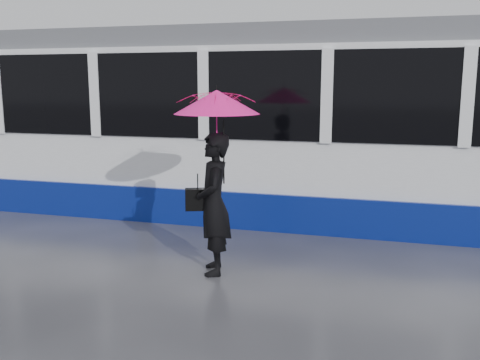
% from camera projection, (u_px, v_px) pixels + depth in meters
% --- Properties ---
extents(ground, '(90.00, 90.00, 0.00)m').
position_uv_depth(ground, '(189.00, 249.00, 7.84)').
color(ground, '#2F2F34').
rests_on(ground, ground).
extents(rails, '(34.00, 1.51, 0.02)m').
position_uv_depth(rails, '(237.00, 210.00, 10.20)').
color(rails, '#3F3D38').
rests_on(rails, ground).
extents(tram, '(26.00, 2.56, 3.35)m').
position_uv_depth(tram, '(63.00, 121.00, 10.91)').
color(tram, white).
rests_on(tram, ground).
extents(woman, '(0.64, 0.77, 1.80)m').
position_uv_depth(woman, '(214.00, 204.00, 6.73)').
color(woman, black).
rests_on(woman, ground).
extents(umbrella, '(1.36, 1.36, 1.21)m').
position_uv_depth(umbrella, '(217.00, 119.00, 6.53)').
color(umbrella, '#F71451').
rests_on(umbrella, ground).
extents(handbag, '(0.35, 0.24, 0.46)m').
position_uv_depth(handbag, '(198.00, 199.00, 6.80)').
color(handbag, black).
rests_on(handbag, ground).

